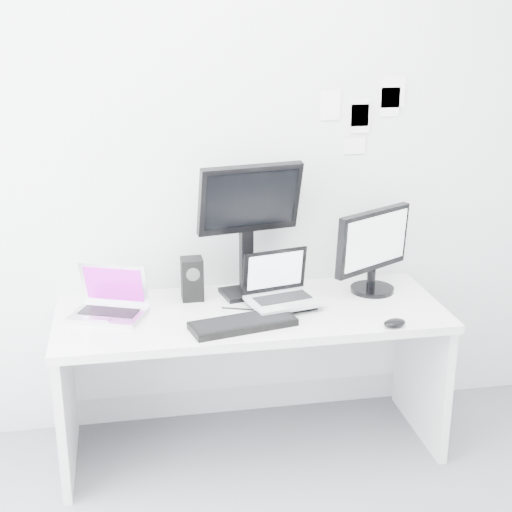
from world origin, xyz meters
name	(u,v)px	position (x,y,z in m)	size (l,w,h in m)	color
back_wall	(238,164)	(0.00, 1.60, 1.35)	(3.60, 3.60, 0.00)	silver
desk	(251,380)	(0.00, 1.25, 0.36)	(1.80, 0.70, 0.73)	white
macbook	(106,292)	(-0.65, 1.28, 0.85)	(0.32, 0.24, 0.24)	#AEAFB3
speaker	(192,279)	(-0.25, 1.44, 0.83)	(0.10, 0.10, 0.21)	black
dell_laptop	(284,281)	(0.16, 1.24, 0.86)	(0.32, 0.25, 0.27)	#B7BABE
rear_monitor	(248,228)	(0.02, 1.45, 1.07)	(0.50, 0.18, 0.67)	black
samsung_monitor	(374,250)	(0.63, 1.38, 0.95)	(0.47, 0.22, 0.43)	black
keyboard	(243,324)	(-0.07, 1.06, 0.75)	(0.47, 0.17, 0.03)	black
mouse	(395,323)	(0.59, 0.95, 0.75)	(0.11, 0.07, 0.04)	black
wall_note_0	(330,105)	(0.45, 1.59, 1.62)	(0.10, 0.00, 0.14)	white
wall_note_1	(360,113)	(0.60, 1.59, 1.58)	(0.09, 0.00, 0.13)	white
wall_note_2	(390,102)	(0.75, 1.59, 1.63)	(0.10, 0.00, 0.14)	white
wall_note_3	(355,146)	(0.58, 1.59, 1.42)	(0.11, 0.00, 0.08)	white
wall_note_4	(360,119)	(0.60, 1.59, 1.55)	(0.10, 0.00, 0.14)	white
wall_note_5	(393,92)	(0.76, 1.59, 1.68)	(0.12, 0.00, 0.15)	white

